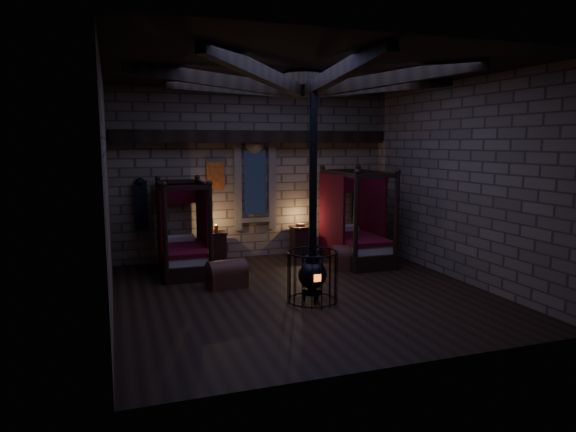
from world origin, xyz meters
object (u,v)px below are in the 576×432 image
object	(u,v)px
trunk_left	(227,275)
stove	(312,270)
trunk_right	(349,258)
bed_right	(355,239)
bed_left	(184,250)

from	to	relation	value
trunk_left	stove	world-z (taller)	stove
trunk_left	trunk_right	world-z (taller)	trunk_right
bed_right	trunk_right	distance (m)	0.89
stove	bed_right	bearing A→B (deg)	52.02
bed_right	trunk_left	distance (m)	3.69
bed_right	trunk_right	bearing A→B (deg)	-123.40
trunk_left	trunk_right	distance (m)	3.04
trunk_right	stove	world-z (taller)	stove
trunk_left	trunk_right	xyz separation A→B (m)	(2.99, 0.53, 0.00)
trunk_left	stove	xyz separation A→B (m)	(1.28, -1.48, 0.34)
trunk_left	trunk_right	size ratio (longest dim) A/B	0.95
bed_left	bed_right	world-z (taller)	bed_right
trunk_left	bed_left	bearing A→B (deg)	104.03
bed_right	stove	xyz separation A→B (m)	(-2.19, -2.70, 0.04)
trunk_left	bed_right	bearing A→B (deg)	10.53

